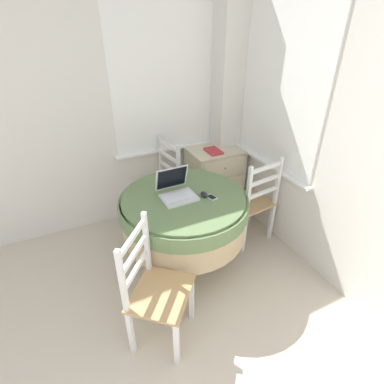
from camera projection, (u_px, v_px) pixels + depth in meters
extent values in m
cube|color=silver|center=(22.00, 119.00, 2.69)|extent=(4.36, 0.06, 2.55)
cube|color=white|center=(163.00, 82.00, 3.05)|extent=(1.10, 0.01, 1.42)
cube|color=white|center=(167.00, 149.00, 3.40)|extent=(1.18, 0.07, 0.02)
cube|color=white|center=(280.00, 91.00, 2.71)|extent=(0.01, 1.10, 1.42)
cube|color=white|center=(268.00, 163.00, 3.07)|extent=(0.07, 1.18, 0.02)
cube|color=silver|center=(227.00, 99.00, 3.31)|extent=(0.28, 0.28, 2.55)
cylinder|color=#4C3D2D|center=(185.00, 260.00, 2.93)|extent=(0.36, 0.36, 0.03)
cylinder|color=#4C3D2D|center=(184.00, 231.00, 2.74)|extent=(0.11, 0.11, 0.70)
cylinder|color=tan|center=(184.00, 215.00, 2.65)|extent=(1.09, 1.09, 0.36)
cylinder|color=#607A4C|center=(184.00, 205.00, 2.59)|extent=(1.12, 1.12, 0.13)
cylinder|color=#607A4C|center=(184.00, 197.00, 2.55)|extent=(1.06, 1.06, 0.02)
cube|color=silver|center=(179.00, 198.00, 2.52)|extent=(0.30, 0.23, 0.02)
cube|color=silver|center=(178.00, 196.00, 2.52)|extent=(0.26, 0.14, 0.00)
cube|color=silver|center=(172.00, 178.00, 2.57)|extent=(0.29, 0.08, 0.22)
cube|color=black|center=(172.00, 178.00, 2.56)|extent=(0.26, 0.06, 0.19)
ellipsoid|color=black|center=(204.00, 194.00, 2.54)|extent=(0.05, 0.08, 0.04)
cube|color=#B2B7BC|center=(212.00, 197.00, 2.53)|extent=(0.08, 0.11, 0.01)
cube|color=black|center=(212.00, 197.00, 2.52)|extent=(0.06, 0.08, 0.00)
cube|color=tan|center=(157.00, 187.00, 3.32)|extent=(0.45, 0.49, 0.02)
cube|color=white|center=(138.00, 201.00, 3.48)|extent=(0.04, 0.04, 0.43)
cube|color=white|center=(154.00, 217.00, 3.22)|extent=(0.04, 0.04, 0.43)
cube|color=white|center=(162.00, 193.00, 3.65)|extent=(0.04, 0.04, 0.43)
cube|color=white|center=(179.00, 207.00, 3.38)|extent=(0.04, 0.04, 0.43)
cube|color=white|center=(160.00, 156.00, 3.40)|extent=(0.04, 0.04, 0.51)
cube|color=white|center=(178.00, 168.00, 3.13)|extent=(0.04, 0.04, 0.51)
cube|color=white|center=(168.00, 145.00, 3.16)|extent=(0.09, 0.38, 0.04)
cube|color=white|center=(169.00, 157.00, 3.23)|extent=(0.09, 0.38, 0.04)
cube|color=white|center=(169.00, 168.00, 3.30)|extent=(0.09, 0.38, 0.04)
cube|color=tan|center=(249.00, 202.00, 3.06)|extent=(0.48, 0.44, 0.02)
cube|color=white|center=(250.00, 207.00, 3.38)|extent=(0.04, 0.04, 0.43)
cube|color=white|center=(223.00, 218.00, 3.20)|extent=(0.04, 0.04, 0.43)
cube|color=white|center=(271.00, 221.00, 3.15)|extent=(0.04, 0.04, 0.43)
cube|color=white|center=(244.00, 234.00, 2.97)|extent=(0.04, 0.04, 0.43)
cube|color=white|center=(278.00, 181.00, 2.90)|extent=(0.04, 0.04, 0.51)
cube|color=white|center=(249.00, 192.00, 2.72)|extent=(0.04, 0.04, 0.51)
cube|color=white|center=(266.00, 168.00, 2.71)|extent=(0.38, 0.07, 0.04)
cube|color=white|center=(265.00, 180.00, 2.78)|extent=(0.38, 0.07, 0.04)
cube|color=white|center=(263.00, 193.00, 2.84)|extent=(0.38, 0.07, 0.04)
cube|color=tan|center=(161.00, 293.00, 2.06)|extent=(0.57, 0.58, 0.02)
cube|color=white|center=(177.00, 344.00, 1.98)|extent=(0.05, 0.05, 0.43)
cube|color=white|center=(191.00, 298.00, 2.30)|extent=(0.05, 0.05, 0.43)
cube|color=white|center=(131.00, 332.00, 2.05)|extent=(0.05, 0.05, 0.43)
cube|color=white|center=(151.00, 289.00, 2.37)|extent=(0.05, 0.05, 0.43)
cube|color=white|center=(122.00, 282.00, 1.80)|extent=(0.05, 0.05, 0.51)
cube|color=white|center=(147.00, 242.00, 2.12)|extent=(0.05, 0.05, 0.51)
cube|color=white|center=(132.00, 238.00, 1.86)|extent=(0.26, 0.30, 0.04)
cube|color=white|center=(135.00, 253.00, 1.93)|extent=(0.26, 0.30, 0.04)
cube|color=white|center=(136.00, 268.00, 2.00)|extent=(0.26, 0.30, 0.04)
cube|color=beige|center=(214.00, 179.00, 3.60)|extent=(0.59, 0.45, 0.75)
cube|color=beige|center=(215.00, 149.00, 3.41)|extent=(0.61, 0.47, 0.02)
cube|color=beige|center=(225.00, 168.00, 3.30)|extent=(0.52, 0.01, 0.21)
sphere|color=olive|center=(225.00, 168.00, 3.29)|extent=(0.02, 0.02, 0.02)
cube|color=beige|center=(224.00, 188.00, 3.43)|extent=(0.52, 0.01, 0.21)
sphere|color=olive|center=(224.00, 188.00, 3.42)|extent=(0.02, 0.02, 0.02)
cube|color=beige|center=(223.00, 206.00, 3.55)|extent=(0.52, 0.01, 0.21)
sphere|color=olive|center=(223.00, 206.00, 3.55)|extent=(0.02, 0.02, 0.02)
cube|color=#BC3338|center=(213.00, 151.00, 3.31)|extent=(0.15, 0.21, 0.02)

